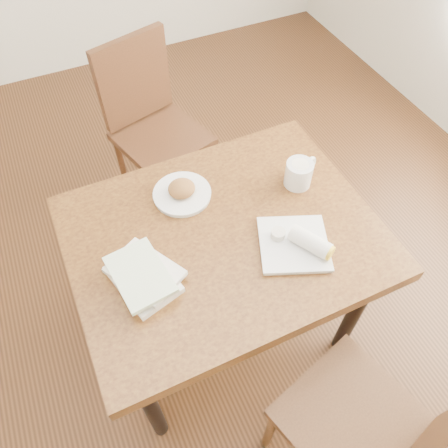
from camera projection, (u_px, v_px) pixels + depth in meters
name	position (u px, v px, depth m)	size (l,w,h in m)	color
ground	(224.00, 322.00, 2.18)	(4.00, 5.00, 0.01)	#472814
table	(224.00, 246.00, 1.65)	(1.11, 0.87, 0.75)	brown
chair_near	(379.00, 435.00, 1.36)	(0.52, 0.52, 0.95)	#452813
chair_far	(151.00, 119.00, 2.28)	(0.52, 0.52, 0.95)	#432413
plate_scone	(182.00, 192.00, 1.67)	(0.22, 0.22, 0.07)	white
coffee_mug	(299.00, 173.00, 1.69)	(0.15, 0.11, 0.11)	white
plate_burrito	(299.00, 243.00, 1.52)	(0.31, 0.31, 0.08)	white
book_stack	(143.00, 276.00, 1.43)	(0.25, 0.29, 0.06)	white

